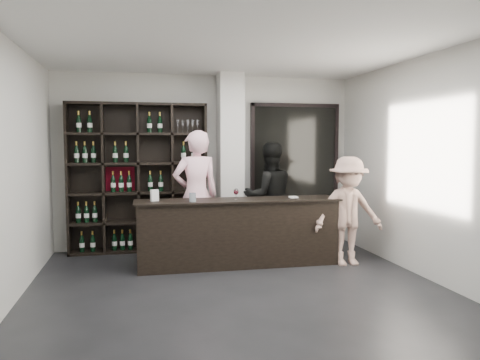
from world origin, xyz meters
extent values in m
cube|color=black|center=(0.00, 0.00, -0.01)|extent=(5.00, 5.50, 0.01)
cube|color=silver|center=(0.35, 2.47, 1.45)|extent=(0.40, 0.40, 2.90)
cube|color=black|center=(1.55, 2.69, 1.40)|extent=(1.60, 0.08, 2.10)
cube|color=black|center=(1.55, 2.69, 1.40)|extent=(1.48, 0.02, 1.98)
cube|color=black|center=(0.24, 1.34, 0.47)|extent=(2.85, 0.53, 0.93)
cube|color=black|center=(0.24, 1.34, 0.95)|extent=(2.93, 0.61, 0.03)
imported|color=#FFC0CD|center=(-0.31, 1.85, 0.97)|extent=(0.78, 0.58, 1.95)
imported|color=black|center=(0.95, 2.22, 0.88)|extent=(0.88, 0.69, 1.77)
imported|color=tan|center=(1.80, 1.05, 0.78)|extent=(1.04, 0.62, 1.57)
cylinder|color=silver|center=(-0.43, 1.20, 1.02)|extent=(0.10, 0.10, 0.12)
cube|color=white|center=(1.07, 1.34, 0.97)|extent=(0.12, 0.12, 0.02)
cube|color=white|center=(-0.94, 1.38, 1.04)|extent=(0.12, 0.09, 0.16)
camera|label=1|loc=(-1.15, -5.14, 1.76)|focal=35.00mm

